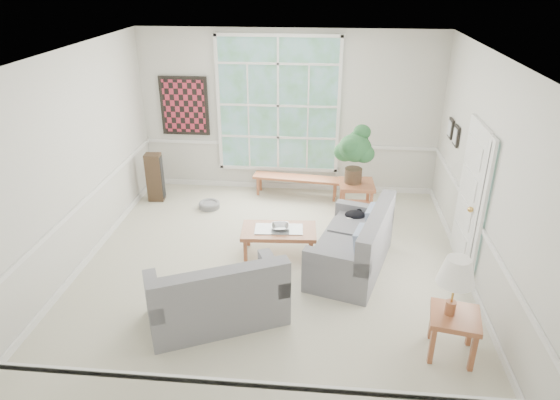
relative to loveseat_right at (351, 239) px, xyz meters
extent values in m
cube|color=beige|center=(-1.11, -0.26, -0.47)|extent=(5.50, 6.00, 0.01)
cube|color=white|center=(-1.11, -0.26, 2.54)|extent=(5.50, 6.00, 0.02)
cube|color=silver|center=(-1.11, 2.74, 1.04)|extent=(5.50, 0.02, 3.00)
cube|color=silver|center=(-1.11, -3.26, 1.04)|extent=(5.50, 0.02, 3.00)
cube|color=silver|center=(-3.86, -0.26, 1.04)|extent=(0.02, 6.00, 3.00)
cube|color=silver|center=(1.64, -0.26, 1.04)|extent=(0.02, 6.00, 3.00)
cube|color=white|center=(-1.31, 2.70, 1.19)|extent=(2.30, 0.08, 2.40)
cube|color=white|center=(1.60, 0.34, 0.59)|extent=(0.08, 0.90, 2.10)
cube|color=white|center=(1.60, -0.29, 0.69)|extent=(0.08, 0.26, 1.90)
cube|color=maroon|center=(-3.06, 2.69, 1.14)|extent=(0.90, 0.06, 1.10)
cube|color=black|center=(1.60, 1.49, 1.09)|extent=(0.04, 0.26, 0.32)
cube|color=black|center=(1.60, 1.89, 1.09)|extent=(0.04, 0.26, 0.32)
cube|color=slate|center=(0.00, 0.00, 0.00)|extent=(1.33, 1.89, 0.92)
cube|color=slate|center=(-1.67, -1.33, -0.02)|extent=(1.83, 1.44, 0.88)
cube|color=#9A5535|center=(-1.06, 0.27, -0.26)|extent=(1.14, 0.67, 0.41)
imported|color=#A2A2A7|center=(-1.04, 0.28, -0.01)|extent=(0.37, 0.37, 0.08)
cube|color=#9A5535|center=(-0.93, 2.39, -0.27)|extent=(1.65, 0.49, 0.38)
cube|color=#9A5535|center=(0.15, 1.73, -0.17)|extent=(0.62, 0.62, 0.59)
cube|color=#9A5535|center=(1.06, -1.70, -0.19)|extent=(0.61, 0.61, 0.54)
cylinder|color=slate|center=(-2.46, 1.72, -0.40)|extent=(0.51, 0.51, 0.12)
cube|color=#3C2B1C|center=(-3.51, 1.97, -0.01)|extent=(0.30, 0.24, 0.90)
ellipsoid|color=black|center=(0.07, 0.61, 0.08)|extent=(0.32, 0.24, 0.15)
camera|label=1|loc=(-0.42, -6.21, 3.49)|focal=32.00mm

